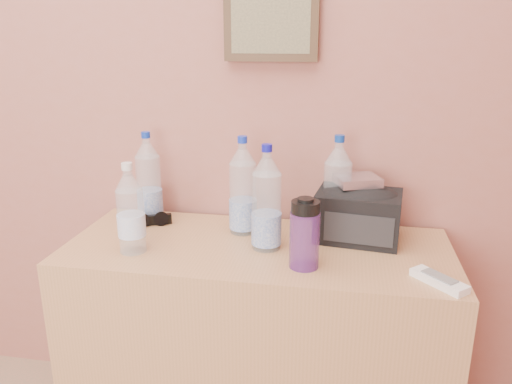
# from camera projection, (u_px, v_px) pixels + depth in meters

# --- Properties ---
(picture_frame) EXTENTS (0.30, 0.03, 0.25)m
(picture_frame) POSITION_uv_depth(u_px,v_px,m) (271.00, 20.00, 1.56)
(picture_frame) COLOR #382311
(picture_frame) RESTS_ON room_shell
(dresser) EXTENTS (1.18, 0.49, 0.74)m
(dresser) POSITION_uv_depth(u_px,v_px,m) (257.00, 348.00, 1.65)
(dresser) COLOR tan
(dresser) RESTS_ON ground
(pet_large_a) EXTENTS (0.08, 0.08, 0.31)m
(pet_large_a) POSITION_uv_depth(u_px,v_px,m) (149.00, 181.00, 1.72)
(pet_large_a) COLOR white
(pet_large_a) RESTS_ON dresser
(pet_large_b) EXTENTS (0.09, 0.09, 0.32)m
(pet_large_b) POSITION_uv_depth(u_px,v_px,m) (243.00, 191.00, 1.60)
(pet_large_b) COLOR silver
(pet_large_b) RESTS_ON dresser
(pet_large_c) EXTENTS (0.09, 0.09, 0.32)m
(pet_large_c) POSITION_uv_depth(u_px,v_px,m) (337.00, 191.00, 1.59)
(pet_large_c) COLOR silver
(pet_large_c) RESTS_ON dresser
(pet_large_d) EXTENTS (0.09, 0.09, 0.32)m
(pet_large_d) POSITION_uv_depth(u_px,v_px,m) (267.00, 203.00, 1.48)
(pet_large_d) COLOR silver
(pet_large_d) RESTS_ON dresser
(pet_small) EXTENTS (0.08, 0.08, 0.27)m
(pet_small) POSITION_uv_depth(u_px,v_px,m) (131.00, 213.00, 1.46)
(pet_small) COLOR white
(pet_small) RESTS_ON dresser
(nalgene_bottle) EXTENTS (0.08, 0.08, 0.20)m
(nalgene_bottle) POSITION_uv_depth(u_px,v_px,m) (305.00, 234.00, 1.36)
(nalgene_bottle) COLOR #5A287F
(nalgene_bottle) RESTS_ON dresser
(sunglasses) EXTENTS (0.14, 0.10, 0.03)m
(sunglasses) POSITION_uv_depth(u_px,v_px,m) (152.00, 220.00, 1.70)
(sunglasses) COLOR black
(sunglasses) RESTS_ON dresser
(ac_remote) EXTENTS (0.14, 0.15, 0.02)m
(ac_remote) POSITION_uv_depth(u_px,v_px,m) (439.00, 281.00, 1.29)
(ac_remote) COLOR silver
(ac_remote) RESTS_ON dresser
(toiletry_bag) EXTENTS (0.28, 0.21, 0.17)m
(toiletry_bag) POSITION_uv_depth(u_px,v_px,m) (358.00, 213.00, 1.56)
(toiletry_bag) COLOR black
(toiletry_bag) RESTS_ON dresser
(foil_packet) EXTENTS (0.16, 0.15, 0.03)m
(foil_packet) POSITION_uv_depth(u_px,v_px,m) (357.00, 180.00, 1.55)
(foil_packet) COLOR silver
(foil_packet) RESTS_ON toiletry_bag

